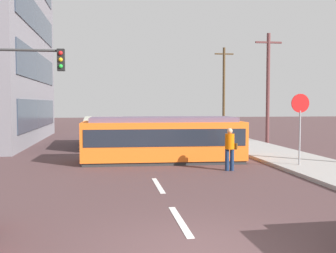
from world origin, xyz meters
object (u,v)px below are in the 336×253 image
at_px(stop_sign, 300,114).
at_px(utility_pole_far, 224,88).
at_px(pedestrian_crossing, 230,147).
at_px(streetcar_tram, 163,139).
at_px(traffic_light_mast, 16,82).
at_px(city_bus, 106,130).
at_px(utility_pole_mid, 268,86).

bearing_deg(stop_sign, utility_pole_far, 81.74).
relative_size(pedestrian_crossing, utility_pole_far, 0.21).
bearing_deg(streetcar_tram, traffic_light_mast, -161.67).
height_order(city_bus, utility_pole_mid, utility_pole_mid).
bearing_deg(pedestrian_crossing, city_bus, 117.04).
height_order(pedestrian_crossing, utility_pole_far, utility_pole_far).
distance_m(traffic_light_mast, utility_pole_far, 25.53).
relative_size(stop_sign, utility_pole_far, 0.37).
bearing_deg(pedestrian_crossing, utility_pole_far, 74.35).
distance_m(pedestrian_crossing, traffic_light_mast, 8.54).
height_order(city_bus, traffic_light_mast, traffic_light_mast).
distance_m(city_bus, traffic_light_mast, 9.57).
bearing_deg(utility_pole_far, city_bus, -131.39).
distance_m(pedestrian_crossing, utility_pole_mid, 12.37).
relative_size(streetcar_tram, utility_pole_far, 0.92).
bearing_deg(stop_sign, pedestrian_crossing, -176.27).
height_order(city_bus, pedestrian_crossing, city_bus).
bearing_deg(utility_pole_mid, utility_pole_far, 88.41).
height_order(city_bus, utility_pole_far, utility_pole_far).
xyz_separation_m(stop_sign, utility_pole_mid, (2.85, 10.33, 1.61)).
distance_m(city_bus, utility_pole_far, 16.93).
height_order(stop_sign, utility_pole_mid, utility_pole_mid).
bearing_deg(streetcar_tram, pedestrian_crossing, -50.97).
height_order(city_bus, stop_sign, stop_sign).
distance_m(traffic_light_mast, utility_pole_mid, 17.00).
bearing_deg(streetcar_tram, utility_pole_mid, 43.74).
bearing_deg(city_bus, stop_sign, -49.87).
bearing_deg(utility_pole_mid, stop_sign, -105.41).
bearing_deg(streetcar_tram, city_bus, 111.11).
bearing_deg(city_bus, streetcar_tram, -68.89).
distance_m(city_bus, stop_sign, 12.22).
bearing_deg(traffic_light_mast, stop_sign, -3.29).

